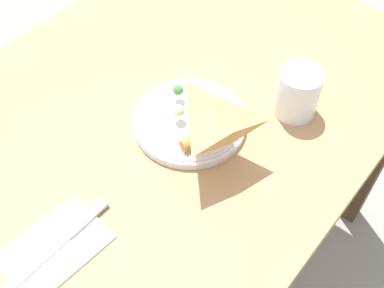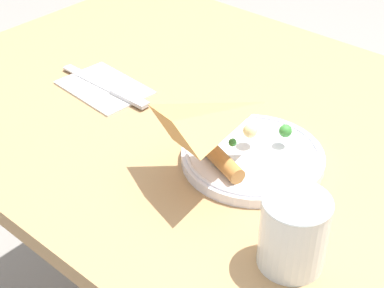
% 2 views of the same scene
% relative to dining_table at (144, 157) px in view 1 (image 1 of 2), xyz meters
% --- Properties ---
extents(ground_plane, '(6.00, 6.00, 0.00)m').
position_rel_dining_table_xyz_m(ground_plane, '(0.00, 0.00, -0.62)').
color(ground_plane, gray).
extents(dining_table, '(1.23, 0.77, 0.71)m').
position_rel_dining_table_xyz_m(dining_table, '(0.00, 0.00, 0.00)').
color(dining_table, '#A87F51').
rests_on(dining_table, ground_plane).
extents(plate_pizza, '(0.21, 0.21, 0.05)m').
position_rel_dining_table_xyz_m(plate_pizza, '(-0.06, 0.07, 0.11)').
color(plate_pizza, white).
rests_on(plate_pizza, dining_table).
extents(milk_glass, '(0.08, 0.08, 0.10)m').
position_rel_dining_table_xyz_m(milk_glass, '(-0.22, 0.20, 0.14)').
color(milk_glass, white).
rests_on(milk_glass, dining_table).
extents(napkin_folded, '(0.17, 0.12, 0.00)m').
position_rel_dining_table_xyz_m(napkin_folded, '(0.27, 0.07, 0.10)').
color(napkin_folded, white).
rests_on(napkin_folded, dining_table).
extents(butter_knife, '(0.22, 0.02, 0.01)m').
position_rel_dining_table_xyz_m(butter_knife, '(0.26, 0.07, 0.10)').
color(butter_knife, '#B2B2B7').
rests_on(butter_knife, napkin_folded).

